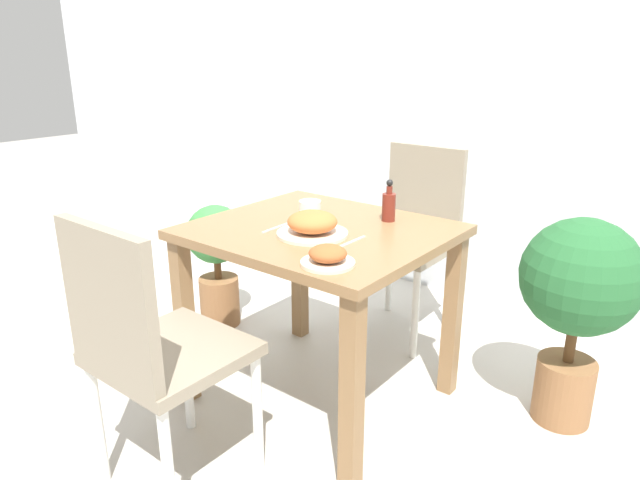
% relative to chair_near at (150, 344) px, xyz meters
% --- Properties ---
extents(ground_plane, '(16.00, 16.00, 0.00)m').
position_rel_chair_near_xyz_m(ground_plane, '(0.07, 0.73, -0.52)').
color(ground_plane, '#B7B2A8').
extents(wall_back, '(8.00, 0.05, 2.60)m').
position_rel_chair_near_xyz_m(wall_back, '(0.07, 2.05, 0.78)').
color(wall_back, silver).
rests_on(wall_back, ground_plane).
extents(dining_table, '(0.90, 0.80, 0.72)m').
position_rel_chair_near_xyz_m(dining_table, '(0.07, 0.73, 0.08)').
color(dining_table, olive).
rests_on(dining_table, ground_plane).
extents(chair_near, '(0.42, 0.42, 0.92)m').
position_rel_chair_near_xyz_m(chair_near, '(0.00, 0.00, 0.00)').
color(chair_near, gray).
rests_on(chair_near, ground_plane).
extents(chair_far, '(0.42, 0.42, 0.92)m').
position_rel_chair_near_xyz_m(chair_far, '(0.04, 1.49, 0.00)').
color(chair_far, gray).
rests_on(chair_far, ground_plane).
extents(food_plate, '(0.26, 0.26, 0.09)m').
position_rel_chair_near_xyz_m(food_plate, '(0.10, 0.64, 0.24)').
color(food_plate, beige).
rests_on(food_plate, dining_table).
extents(side_plate, '(0.17, 0.17, 0.06)m').
position_rel_chair_near_xyz_m(side_plate, '(0.33, 0.44, 0.22)').
color(side_plate, beige).
rests_on(side_plate, dining_table).
extents(drink_cup, '(0.08, 0.08, 0.08)m').
position_rel_chair_near_xyz_m(drink_cup, '(-0.02, 0.78, 0.24)').
color(drink_cup, silver).
rests_on(drink_cup, dining_table).
extents(sauce_bottle, '(0.05, 0.05, 0.16)m').
position_rel_chair_near_xyz_m(sauce_bottle, '(0.22, 0.97, 0.26)').
color(sauce_bottle, maroon).
rests_on(sauce_bottle, dining_table).
extents(fork_utensil, '(0.02, 0.19, 0.00)m').
position_rel_chair_near_xyz_m(fork_utensil, '(-0.05, 0.64, 0.20)').
color(fork_utensil, silver).
rests_on(fork_utensil, dining_table).
extents(spoon_utensil, '(0.01, 0.19, 0.00)m').
position_rel_chair_near_xyz_m(spoon_utensil, '(0.26, 0.64, 0.20)').
color(spoon_utensil, silver).
rests_on(spoon_utensil, dining_table).
extents(potted_plant_left, '(0.29, 0.29, 0.63)m').
position_rel_chair_near_xyz_m(potted_plant_left, '(-0.74, 0.92, -0.14)').
color(potted_plant_left, brown).
rests_on(potted_plant_left, ground_plane).
extents(potted_plant_right, '(0.43, 0.43, 0.80)m').
position_rel_chair_near_xyz_m(potted_plant_right, '(0.90, 1.18, 0.00)').
color(potted_plant_right, brown).
rests_on(potted_plant_right, ground_plane).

